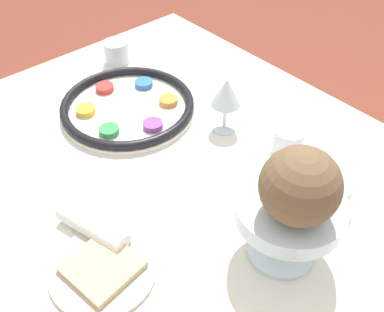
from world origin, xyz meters
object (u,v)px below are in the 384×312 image
(fruit_stand, at_px, (288,214))
(orange_fruit, at_px, (293,178))
(wine_glass, at_px, (226,94))
(coconut, at_px, (300,186))
(seder_plate, at_px, (128,106))
(cup_near, at_px, (288,141))
(cup_far, at_px, (334,194))
(bread_plate, at_px, (103,269))
(napkin_roll, at_px, (93,227))
(cup_mid, at_px, (116,52))

(fruit_stand, bearing_deg, orange_fruit, 137.18)
(wine_glass, relative_size, fruit_stand, 0.74)
(fruit_stand, height_order, coconut, coconut)
(seder_plate, bearing_deg, wine_glass, 33.18)
(cup_near, distance_m, cup_far, 0.16)
(wine_glass, distance_m, bread_plate, 0.44)
(cup_near, bearing_deg, cup_far, -19.05)
(napkin_roll, bearing_deg, orange_fruit, 44.55)
(cup_near, xyz_separation_m, cup_far, (0.15, -0.05, 0.00))
(bread_plate, height_order, cup_mid, cup_mid)
(orange_fruit, bearing_deg, fruit_stand, -42.82)
(seder_plate, relative_size, cup_near, 4.69)
(cup_near, bearing_deg, seder_plate, -153.16)
(wine_glass, height_order, fruit_stand, wine_glass)
(cup_near, bearing_deg, fruit_stand, -52.41)
(fruit_stand, height_order, napkin_roll, fruit_stand)
(seder_plate, height_order, coconut, coconut)
(napkin_roll, xyz_separation_m, cup_mid, (-0.46, 0.37, 0.01))
(napkin_roll, bearing_deg, seder_plate, 134.92)
(bread_plate, relative_size, cup_far, 2.68)
(wine_glass, distance_m, cup_near, 0.16)
(wine_glass, relative_size, cup_far, 1.96)
(seder_plate, xyz_separation_m, fruit_stand, (0.50, -0.04, 0.08))
(bread_plate, bearing_deg, orange_fruit, 58.87)
(seder_plate, bearing_deg, cup_near, 26.84)
(seder_plate, bearing_deg, fruit_stand, -4.18)
(coconut, bearing_deg, cup_near, 128.45)
(napkin_roll, distance_m, cup_mid, 0.59)
(wine_glass, distance_m, coconut, 0.38)
(coconut, xyz_separation_m, napkin_roll, (-0.26, -0.20, -0.17))
(wine_glass, relative_size, cup_near, 1.96)
(orange_fruit, bearing_deg, wine_glass, 152.39)
(seder_plate, relative_size, napkin_roll, 2.11)
(napkin_roll, bearing_deg, cup_far, 57.63)
(cup_far, bearing_deg, cup_mid, -179.20)
(seder_plate, distance_m, bread_plate, 0.44)
(bread_plate, height_order, napkin_roll, napkin_roll)
(napkin_roll, relative_size, cup_near, 2.22)
(bread_plate, bearing_deg, cup_far, 68.30)
(orange_fruit, xyz_separation_m, bread_plate, (-0.16, -0.26, -0.16))
(wine_glass, height_order, bread_plate, wine_glass)
(bread_plate, xyz_separation_m, cup_near, (0.01, 0.46, 0.02))
(seder_plate, height_order, cup_near, cup_near)
(bread_plate, xyz_separation_m, cup_mid, (-0.53, 0.40, 0.02))
(coconut, bearing_deg, napkin_roll, -141.99)
(wine_glass, xyz_separation_m, bread_plate, (0.14, -0.41, -0.09))
(cup_near, relative_size, cup_mid, 1.00)
(coconut, height_order, cup_far, coconut)
(coconut, height_order, bread_plate, coconut)
(fruit_stand, height_order, cup_near, fruit_stand)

